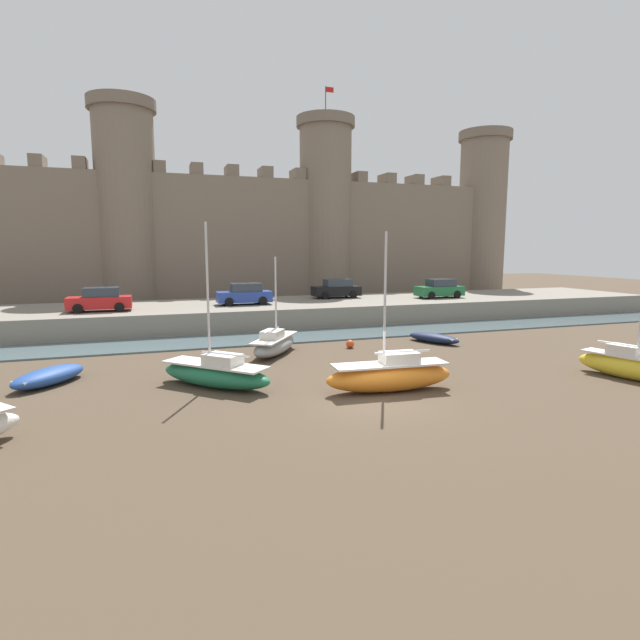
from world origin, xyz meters
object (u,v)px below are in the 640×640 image
at_px(mooring_buoy_off_centre, 391,359).
at_px(car_quay_centre_west, 100,300).
at_px(rowboat_near_channel_left, 49,376).
at_px(sailboat_foreground_left, 275,344).
at_px(rowboat_midflat_centre, 434,338).
at_px(car_quay_west, 440,289).
at_px(sailboat_foreground_centre, 630,365).
at_px(mooring_buoy_near_shore, 350,344).
at_px(sailboat_near_channel_right, 216,373).
at_px(car_quay_centre_east, 245,294).
at_px(sailboat_midflat_right, 390,375).
at_px(car_quay_east, 336,289).

bearing_deg(mooring_buoy_off_centre, car_quay_centre_west, 136.19).
height_order(rowboat_near_channel_left, sailboat_foreground_left, sailboat_foreground_left).
bearing_deg(rowboat_near_channel_left, rowboat_midflat_centre, 8.58).
xyz_separation_m(mooring_buoy_off_centre, car_quay_west, (12.19, 15.04, 2.13)).
xyz_separation_m(sailboat_foreground_left, sailboat_foreground_centre, (13.81, -10.29, 0.06)).
bearing_deg(rowboat_midflat_centre, mooring_buoy_off_centre, -140.66).
bearing_deg(mooring_buoy_near_shore, car_quay_west, 40.37).
bearing_deg(sailboat_near_channel_right, mooring_buoy_near_shore, 34.79).
height_order(mooring_buoy_near_shore, car_quay_centre_east, car_quay_centre_east).
height_order(sailboat_midflat_right, mooring_buoy_off_centre, sailboat_midflat_right).
bearing_deg(car_quay_centre_west, car_quay_centre_east, 5.72).
height_order(rowboat_midflat_centre, car_quay_west, car_quay_west).
bearing_deg(sailboat_near_channel_right, sailboat_midflat_right, -23.63).
height_order(sailboat_near_channel_right, car_quay_centre_east, sailboat_near_channel_right).
height_order(rowboat_near_channel_left, sailboat_midflat_right, sailboat_midflat_right).
height_order(mooring_buoy_off_centre, car_quay_centre_east, car_quay_centre_east).
height_order(rowboat_midflat_centre, sailboat_foreground_left, sailboat_foreground_left).
bearing_deg(car_quay_centre_east, car_quay_east, 17.00).
distance_m(rowboat_near_channel_left, sailboat_foreground_left, 11.07).
distance_m(sailboat_midflat_right, car_quay_west, 24.57).
xyz_separation_m(rowboat_midflat_centre, car_quay_east, (-1.29, 13.75, 2.03)).
relative_size(sailboat_foreground_left, car_quay_centre_west, 1.30).
bearing_deg(sailboat_foreground_centre, sailboat_near_channel_right, 165.38).
distance_m(rowboat_near_channel_left, sailboat_foreground_centre, 25.52).
relative_size(rowboat_near_channel_left, sailboat_midflat_right, 0.58).
height_order(sailboat_midflat_right, sailboat_foreground_centre, sailboat_foreground_centre).
distance_m(sailboat_foreground_left, car_quay_east, 16.55).
bearing_deg(car_quay_west, sailboat_foreground_left, -147.43).
height_order(mooring_buoy_off_centre, car_quay_centre_west, car_quay_centre_west).
bearing_deg(sailboat_foreground_left, sailboat_midflat_right, -72.14).
bearing_deg(car_quay_centre_west, sailboat_near_channel_right, -70.20).
xyz_separation_m(sailboat_foreground_centre, car_quay_centre_east, (-13.41, 21.58, 1.71)).
distance_m(car_quay_centre_east, car_quay_east, 8.85).
bearing_deg(car_quay_centre_east, sailboat_midflat_right, -83.20).
height_order(rowboat_midflat_centre, sailboat_foreground_centre, sailboat_foreground_centre).
height_order(rowboat_midflat_centre, car_quay_east, car_quay_east).
xyz_separation_m(mooring_buoy_near_shore, car_quay_centre_east, (-4.19, 11.05, 2.10)).
xyz_separation_m(sailboat_foreground_left, mooring_buoy_near_shore, (4.59, 0.23, -0.33)).
relative_size(rowboat_near_channel_left, car_quay_west, 0.91).
bearing_deg(rowboat_near_channel_left, car_quay_centre_east, 52.31).
xyz_separation_m(mooring_buoy_near_shore, car_quay_west, (12.78, 10.87, 2.10)).
bearing_deg(car_quay_east, car_quay_centre_west, -169.02).
distance_m(sailboat_foreground_left, sailboat_near_channel_right, 6.88).
xyz_separation_m(rowboat_near_channel_left, mooring_buoy_near_shore, (15.24, 3.24, -0.14)).
distance_m(sailboat_foreground_left, mooring_buoy_off_centre, 6.52).
relative_size(rowboat_midflat_centre, car_quay_east, 0.89).
distance_m(rowboat_near_channel_left, mooring_buoy_off_centre, 15.85).
distance_m(sailboat_near_channel_right, car_quay_east, 23.41).
bearing_deg(rowboat_midflat_centre, sailboat_midflat_right, -130.24).
xyz_separation_m(car_quay_east, car_quay_west, (8.51, -2.77, 0.00)).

